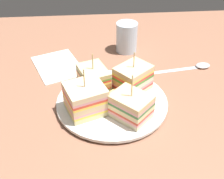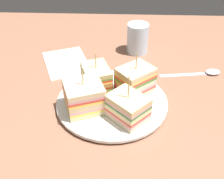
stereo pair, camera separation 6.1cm
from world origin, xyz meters
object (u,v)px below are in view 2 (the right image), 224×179
at_px(sandwich_wedge_1, 84,97).
at_px(chip_pile, 115,98).
at_px(plate, 112,102).
at_px(napkin, 66,62).
at_px(sandwich_wedge_0, 96,77).
at_px(sandwich_wedge_2, 128,107).
at_px(drinking_glass, 137,40).
at_px(sandwich_wedge_3, 135,80).
at_px(spoon, 205,73).

relative_size(sandwich_wedge_1, chip_pile, 1.38).
xyz_separation_m(plate, chip_pile, (-0.00, -0.01, 0.01)).
bearing_deg(napkin, chip_pile, -141.74).
xyz_separation_m(sandwich_wedge_0, sandwich_wedge_2, (-0.10, -0.07, 0.00)).
relative_size(sandwich_wedge_0, drinking_glass, 1.07).
height_order(plate, drinking_glass, drinking_glass).
bearing_deg(sandwich_wedge_1, plate, 6.73).
height_order(plate, sandwich_wedge_1, sandwich_wedge_1).
relative_size(plate, sandwich_wedge_3, 2.53).
height_order(sandwich_wedge_2, drinking_glass, sandwich_wedge_2).
relative_size(sandwich_wedge_1, sandwich_wedge_2, 1.01).
bearing_deg(drinking_glass, napkin, 110.06).
bearing_deg(napkin, sandwich_wedge_3, -126.48).
bearing_deg(sandwich_wedge_3, chip_pile, 4.83).
distance_m(sandwich_wedge_3, drinking_glass, 0.21).
bearing_deg(drinking_glass, sandwich_wedge_1, 156.51).
bearing_deg(napkin, plate, -142.65).
bearing_deg(plate, chip_pile, -117.98).
bearing_deg(drinking_glass, spoon, -122.61).
xyz_separation_m(sandwich_wedge_0, chip_pile, (-0.05, -0.05, -0.02)).
bearing_deg(sandwich_wedge_1, drinking_glass, 46.17).
bearing_deg(chip_pile, sandwich_wedge_0, 40.07).
bearing_deg(sandwich_wedge_0, chip_pile, 20.11).
bearing_deg(drinking_glass, sandwich_wedge_0, 152.59).
height_order(sandwich_wedge_1, spoon, sandwich_wedge_1).
height_order(sandwich_wedge_2, sandwich_wedge_3, sandwich_wedge_2).
bearing_deg(sandwich_wedge_3, sandwich_wedge_1, -7.54).
distance_m(sandwich_wedge_1, chip_pile, 0.07).
distance_m(plate, sandwich_wedge_0, 0.07).
bearing_deg(sandwich_wedge_2, sandwich_wedge_1, 28.82).
xyz_separation_m(plate, sandwich_wedge_2, (-0.05, -0.03, 0.03)).
xyz_separation_m(sandwich_wedge_0, napkin, (0.12, 0.09, -0.04)).
bearing_deg(sandwich_wedge_1, spoon, 8.77).
xyz_separation_m(spoon, drinking_glass, (0.11, 0.17, 0.03)).
bearing_deg(spoon, sandwich_wedge_0, -170.85).
relative_size(sandwich_wedge_0, spoon, 0.57).
bearing_deg(sandwich_wedge_0, spoon, 86.97).
bearing_deg(sandwich_wedge_1, sandwich_wedge_2, -35.89).
height_order(sandwich_wedge_2, napkin, sandwich_wedge_2).
xyz_separation_m(sandwich_wedge_3, napkin, (0.14, 0.18, -0.04)).
bearing_deg(spoon, drinking_glass, 139.62).
bearing_deg(napkin, drinking_glass, -69.94).
height_order(plate, sandwich_wedge_0, sandwich_wedge_0).
bearing_deg(napkin, sandwich_wedge_1, -159.40).
relative_size(sandwich_wedge_1, sandwich_wedge_3, 1.06).
distance_m(plate, sandwich_wedge_2, 0.07).
distance_m(plate, chip_pile, 0.02).
distance_m(spoon, drinking_glass, 0.21).
bearing_deg(chip_pile, plate, 62.02).
height_order(sandwich_wedge_1, sandwich_wedge_2, sandwich_wedge_1).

